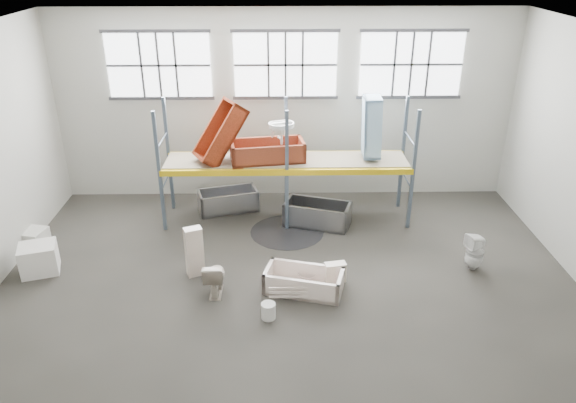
{
  "coord_description": "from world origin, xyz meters",
  "views": [
    {
      "loc": [
        -0.2,
        -9.04,
        6.44
      ],
      "look_at": [
        0.0,
        1.5,
        1.4
      ],
      "focal_mm": 34.08,
      "sensor_mm": 36.0,
      "label": 1
    }
  ],
  "objects_px": {
    "steel_tub_right": "(317,214)",
    "bucket": "(268,311)",
    "toilet_white": "(475,252)",
    "toilet_beige": "(215,277)",
    "blue_tub_upright": "(372,127)",
    "carton_near": "(39,259)",
    "bathtub_beige": "(304,281)",
    "steel_tub_left": "(228,200)",
    "cistern_tall": "(194,252)",
    "rust_tub_flat": "(267,151)"
  },
  "relations": [
    {
      "from": "steel_tub_right",
      "to": "bucket",
      "type": "relative_size",
      "value": 5.0
    },
    {
      "from": "toilet_white",
      "to": "toilet_beige",
      "type": "bearing_deg",
      "value": -98.9
    },
    {
      "from": "toilet_white",
      "to": "steel_tub_right",
      "type": "bearing_deg",
      "value": -140.34
    },
    {
      "from": "blue_tub_upright",
      "to": "carton_near",
      "type": "distance_m",
      "value": 8.07
    },
    {
      "from": "bathtub_beige",
      "to": "blue_tub_upright",
      "type": "relative_size",
      "value": 1.06
    },
    {
      "from": "steel_tub_left",
      "to": "steel_tub_right",
      "type": "relative_size",
      "value": 0.95
    },
    {
      "from": "cistern_tall",
      "to": "steel_tub_right",
      "type": "bearing_deg",
      "value": 16.8
    },
    {
      "from": "bathtub_beige",
      "to": "steel_tub_right",
      "type": "bearing_deg",
      "value": 95.79
    },
    {
      "from": "toilet_white",
      "to": "cistern_tall",
      "type": "bearing_deg",
      "value": -106.09
    },
    {
      "from": "toilet_beige",
      "to": "cistern_tall",
      "type": "bearing_deg",
      "value": -53.63
    },
    {
      "from": "toilet_white",
      "to": "blue_tub_upright",
      "type": "xyz_separation_m",
      "value": [
        -1.94,
        2.58,
        1.97
      ]
    },
    {
      "from": "cistern_tall",
      "to": "rust_tub_flat",
      "type": "relative_size",
      "value": 0.62
    },
    {
      "from": "steel_tub_left",
      "to": "carton_near",
      "type": "bearing_deg",
      "value": -142.43
    },
    {
      "from": "steel_tub_left",
      "to": "cistern_tall",
      "type": "bearing_deg",
      "value": -98.26
    },
    {
      "from": "toilet_beige",
      "to": "blue_tub_upright",
      "type": "height_order",
      "value": "blue_tub_upright"
    },
    {
      "from": "cistern_tall",
      "to": "rust_tub_flat",
      "type": "distance_m",
      "value": 3.25
    },
    {
      "from": "carton_near",
      "to": "blue_tub_upright",
      "type": "bearing_deg",
      "value": 18.87
    },
    {
      "from": "carton_near",
      "to": "toilet_white",
      "type": "bearing_deg",
      "value": -0.38
    },
    {
      "from": "steel_tub_left",
      "to": "rust_tub_flat",
      "type": "distance_m",
      "value": 1.94
    },
    {
      "from": "bucket",
      "to": "carton_near",
      "type": "height_order",
      "value": "carton_near"
    },
    {
      "from": "steel_tub_right",
      "to": "carton_near",
      "type": "distance_m",
      "value": 6.42
    },
    {
      "from": "toilet_beige",
      "to": "cistern_tall",
      "type": "xyz_separation_m",
      "value": [
        -0.49,
        0.69,
        0.18
      ]
    },
    {
      "from": "toilet_beige",
      "to": "cistern_tall",
      "type": "relative_size",
      "value": 0.67
    },
    {
      "from": "rust_tub_flat",
      "to": "carton_near",
      "type": "height_order",
      "value": "rust_tub_flat"
    },
    {
      "from": "bucket",
      "to": "cistern_tall",
      "type": "bearing_deg",
      "value": 135.59
    },
    {
      "from": "bathtub_beige",
      "to": "toilet_beige",
      "type": "relative_size",
      "value": 2.09
    },
    {
      "from": "toilet_white",
      "to": "bathtub_beige",
      "type": "bearing_deg",
      "value": -95.57
    },
    {
      "from": "rust_tub_flat",
      "to": "bucket",
      "type": "distance_m",
      "value": 4.44
    },
    {
      "from": "blue_tub_upright",
      "to": "bucket",
      "type": "relative_size",
      "value": 4.59
    },
    {
      "from": "toilet_beige",
      "to": "bathtub_beige",
      "type": "bearing_deg",
      "value": -178.14
    },
    {
      "from": "steel_tub_right",
      "to": "carton_near",
      "type": "xyz_separation_m",
      "value": [
        -6.08,
        -2.06,
        0.03
      ]
    },
    {
      "from": "bucket",
      "to": "carton_near",
      "type": "bearing_deg",
      "value": 160.92
    },
    {
      "from": "steel_tub_left",
      "to": "carton_near",
      "type": "xyz_separation_m",
      "value": [
        -3.79,
        -2.92,
        0.04
      ]
    },
    {
      "from": "cistern_tall",
      "to": "bucket",
      "type": "xyz_separation_m",
      "value": [
        1.57,
        -1.54,
        -0.39
      ]
    },
    {
      "from": "rust_tub_flat",
      "to": "carton_near",
      "type": "bearing_deg",
      "value": -153.48
    },
    {
      "from": "toilet_beige",
      "to": "steel_tub_left",
      "type": "bearing_deg",
      "value": -88.56
    },
    {
      "from": "cistern_tall",
      "to": "bathtub_beige",
      "type": "bearing_deg",
      "value": -38.36
    },
    {
      "from": "steel_tub_left",
      "to": "carton_near",
      "type": "relative_size",
      "value": 2.04
    },
    {
      "from": "rust_tub_flat",
      "to": "bucket",
      "type": "bearing_deg",
      "value": -89.24
    },
    {
      "from": "toilet_white",
      "to": "carton_near",
      "type": "relative_size",
      "value": 1.13
    },
    {
      "from": "toilet_white",
      "to": "rust_tub_flat",
      "type": "xyz_separation_m",
      "value": [
        -4.46,
        2.49,
        1.4
      ]
    },
    {
      "from": "carton_near",
      "to": "steel_tub_left",
      "type": "bearing_deg",
      "value": 37.57
    },
    {
      "from": "toilet_beige",
      "to": "toilet_white",
      "type": "distance_m",
      "value": 5.54
    },
    {
      "from": "steel_tub_right",
      "to": "bathtub_beige",
      "type": "bearing_deg",
      "value": -99.14
    },
    {
      "from": "rust_tub_flat",
      "to": "blue_tub_upright",
      "type": "distance_m",
      "value": 2.58
    },
    {
      "from": "cistern_tall",
      "to": "steel_tub_right",
      "type": "distance_m",
      "value": 3.54
    },
    {
      "from": "bathtub_beige",
      "to": "cistern_tall",
      "type": "relative_size",
      "value": 1.41
    },
    {
      "from": "toilet_beige",
      "to": "bucket",
      "type": "distance_m",
      "value": 1.39
    },
    {
      "from": "bucket",
      "to": "rust_tub_flat",
      "type": "bearing_deg",
      "value": 90.76
    },
    {
      "from": "steel_tub_right",
      "to": "bucket",
      "type": "xyz_separation_m",
      "value": [
        -1.17,
        -3.76,
        -0.13
      ]
    }
  ]
}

